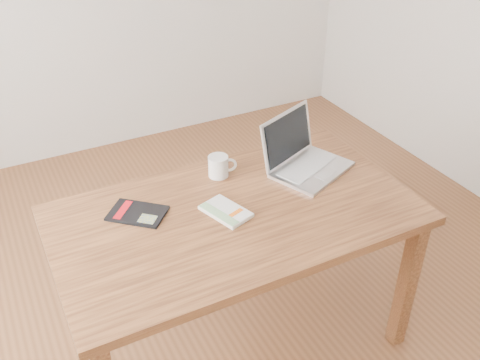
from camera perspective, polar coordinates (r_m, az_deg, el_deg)
name	(u,v)px	position (r m, az deg, el deg)	size (l,w,h in m)	color
room	(191,59)	(1.94, -5.22, 12.69)	(4.04, 4.04, 2.70)	brown
desk	(236,229)	(2.21, -0.44, -5.22)	(1.46, 0.84, 0.75)	brown
white_guidebook	(226,211)	(2.14, -1.54, -3.37)	(0.18, 0.23, 0.02)	silver
black_guidebook	(137,213)	(2.17, -10.89, -3.50)	(0.26, 0.26, 0.01)	black
laptop	(303,158)	(2.42, 6.75, 2.38)	(0.43, 0.40, 0.24)	silver
coffee_mug	(219,166)	(2.35, -2.26, 1.52)	(0.13, 0.09, 0.10)	white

